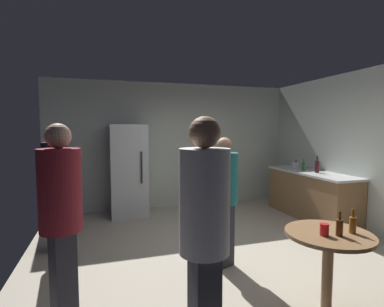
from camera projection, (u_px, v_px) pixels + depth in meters
ground_plane at (221, 257)px, 4.02m from camera, size 5.20×5.20×0.10m
wall_back at (175, 146)px, 6.41m from camera, size 5.32×0.06×2.70m
wall_side_right at (373, 152)px, 4.68m from camera, size 0.06×5.20×2.70m
refrigerator at (129, 170)px, 5.73m from camera, size 0.70×0.68×1.80m
kitchen_counter at (311, 195)px, 5.60m from camera, size 0.64×1.99×0.90m
kettle at (296, 165)px, 5.93m from camera, size 0.24×0.17×0.18m
wine_bottle_on_counter at (317, 166)px, 5.42m from camera, size 0.08×0.08×0.31m
beer_bottle_on_counter at (304, 166)px, 5.73m from camera, size 0.06×0.06×0.23m
foreground_table at (328, 243)px, 2.75m from camera, size 0.80×0.80×0.73m
beer_bottle_amber at (353, 224)px, 2.72m from camera, size 0.06×0.06×0.23m
beer_bottle_brown at (339, 227)px, 2.65m from camera, size 0.06×0.06×0.23m
plastic_cup_red at (324, 230)px, 2.66m from camera, size 0.08×0.08×0.11m
person_in_black_shirt at (56, 179)px, 4.04m from camera, size 0.44×0.44×1.73m
person_in_maroon_shirt at (61, 211)px, 2.40m from camera, size 0.45×0.45×1.76m
person_in_teal_shirt at (224, 192)px, 3.59m from camera, size 0.44×0.44×1.61m
person_in_white_shirt at (204, 227)px, 1.94m from camera, size 0.35×0.35×1.79m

